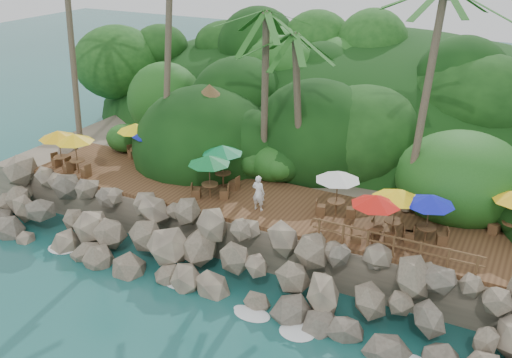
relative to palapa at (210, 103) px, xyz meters
The scene contains 11 objects.
ground 11.92m from the palapa, 63.52° to the right, with size 140.00×140.00×0.00m, color #19514F.
land_base 9.41m from the palapa, 55.13° to the left, with size 32.00×25.20×2.10m, color gray.
jungle_hill 16.00m from the palapa, 71.84° to the left, with size 44.80×28.00×15.40m, color #143811.
seawall 9.84m from the palapa, 57.63° to the right, with size 29.00×4.00×2.30m, color gray, non-canonical shape.
terrace 6.75m from the palapa, 35.63° to the right, with size 26.00×5.00×0.20m, color brown.
jungle_foliage 9.34m from the palapa, 50.66° to the left, with size 44.00×16.00×12.00m, color #143811, non-canonical shape.
foam_line 11.68m from the palapa, 62.77° to the right, with size 25.20×0.80×0.06m.
palapa is the anchor object (origin of this frame).
dining_clusters 5.79m from the palapa, 39.13° to the right, with size 25.40×5.33×2.31m.
railing 13.85m from the palapa, 24.80° to the right, with size 7.20×0.10×1.00m.
waiter 7.33m from the palapa, 39.29° to the right, with size 0.65×0.43×1.79m, color white.
Camera 1 is at (12.38, -17.79, 15.14)m, focal length 41.37 mm.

